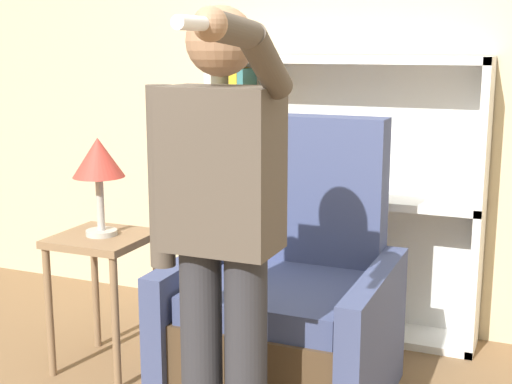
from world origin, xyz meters
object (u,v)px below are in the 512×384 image
at_px(side_table, 103,261).
at_px(armchair, 288,312).
at_px(table_lamp, 98,162).
at_px(person_standing, 220,224).
at_px(bookcase, 310,197).

bearing_deg(side_table, armchair, 6.80).
bearing_deg(armchair, table_lamp, -173.20).
bearing_deg(armchair, person_standing, -88.61).
bearing_deg(bookcase, person_standing, -82.88).
relative_size(bookcase, side_table, 2.24).
xyz_separation_m(bookcase, armchair, (0.17, -0.81, -0.36)).
relative_size(armchair, person_standing, 0.74).
bearing_deg(side_table, person_standing, -33.82).
bearing_deg(side_table, bookcase, 51.46).
distance_m(bookcase, person_standing, 1.57).
distance_m(armchair, person_standing, 0.93).
relative_size(side_table, table_lamp, 1.44).
bearing_deg(person_standing, bookcase, 97.12).
height_order(bookcase, side_table, bookcase).
xyz_separation_m(side_table, table_lamp, (0.00, 0.00, 0.48)).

